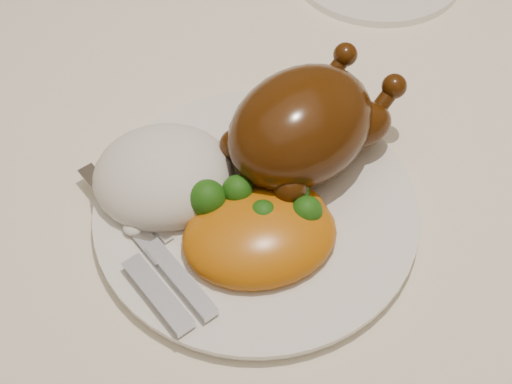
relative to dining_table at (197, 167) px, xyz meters
name	(u,v)px	position (x,y,z in m)	size (l,w,h in m)	color
dining_table	(197,167)	(0.00, 0.00, 0.00)	(1.60, 0.90, 0.76)	brown
tablecloth	(192,122)	(0.00, 0.00, 0.07)	(1.73, 1.03, 0.18)	white
dinner_plate	(256,210)	(0.00, -0.15, 0.11)	(0.28, 0.28, 0.01)	white
roast_chicken	(304,124)	(0.06, -0.12, 0.16)	(0.19, 0.15, 0.09)	#482507
rice_mound	(164,176)	(-0.06, -0.10, 0.13)	(0.16, 0.15, 0.07)	white
mac_and_cheese	(264,228)	(-0.01, -0.18, 0.13)	(0.15, 0.13, 0.05)	#C87B0C
cutlery	(156,260)	(-0.10, -0.17, 0.12)	(0.06, 0.19, 0.01)	silver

